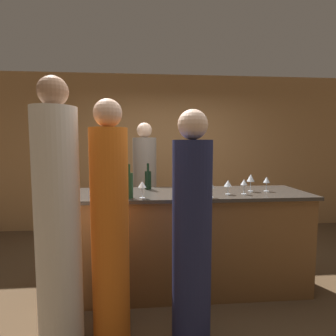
{
  "coord_description": "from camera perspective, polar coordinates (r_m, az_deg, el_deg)",
  "views": [
    {
      "loc": [
        -0.4,
        -2.71,
        1.55
      ],
      "look_at": [
        -0.17,
        0.1,
        1.3
      ],
      "focal_mm": 28.0,
      "sensor_mm": 36.0,
      "label": 1
    }
  ],
  "objects": [
    {
      "name": "wine_bottle_0",
      "position": [
        2.74,
        5.42,
        -3.25
      ],
      "size": [
        0.07,
        0.07,
        0.28
      ],
      "color": "#19381E",
      "rests_on": "bar_counter"
    },
    {
      "name": "wine_bottle_2",
      "position": [
        2.49,
        -8.47,
        -3.64
      ],
      "size": [
        0.08,
        0.08,
        0.32
      ],
      "color": "#19381E",
      "rests_on": "bar_counter"
    },
    {
      "name": "wine_glass_1",
      "position": [
        2.52,
        9.29,
        -3.65
      ],
      "size": [
        0.07,
        0.07,
        0.16
      ],
      "color": "silver",
      "rests_on": "bar_counter"
    },
    {
      "name": "wine_glass_2",
      "position": [
        2.61,
        -9.97,
        -3.23
      ],
      "size": [
        0.07,
        0.07,
        0.17
      ],
      "color": "silver",
      "rests_on": "bar_counter"
    },
    {
      "name": "guest_0",
      "position": [
        2.05,
        5.2,
        -14.68
      ],
      "size": [
        0.3,
        0.3,
        1.81
      ],
      "color": "#1E234C",
      "rests_on": "ground_plane"
    },
    {
      "name": "wine_glass_0",
      "position": [
        2.72,
        12.92,
        -3.36
      ],
      "size": [
        0.08,
        0.08,
        0.14
      ],
      "color": "silver",
      "rests_on": "bar_counter"
    },
    {
      "name": "back_wall",
      "position": [
        4.84,
        0.08,
        3.35
      ],
      "size": [
        8.0,
        0.06,
        2.8
      ],
      "color": "#A37547",
      "rests_on": "ground_plane"
    },
    {
      "name": "wine_glass_3",
      "position": [
        2.67,
        -12.4,
        -3.12
      ],
      "size": [
        0.07,
        0.07,
        0.17
      ],
      "color": "silver",
      "rests_on": "bar_counter"
    },
    {
      "name": "guest_1",
      "position": [
        2.14,
        -12.48,
        -12.72
      ],
      "size": [
        0.29,
        0.29,
        1.89
      ],
      "color": "orange",
      "rests_on": "ground_plane"
    },
    {
      "name": "wine_bottle_1",
      "position": [
        2.96,
        -4.37,
        -2.52
      ],
      "size": [
        0.07,
        0.07,
        0.29
      ],
      "color": "black",
      "rests_on": "bar_counter"
    },
    {
      "name": "bar_counter",
      "position": [
        2.93,
        3.64,
        -15.39
      ],
      "size": [
        2.59,
        0.74,
        1.05
      ],
      "color": "brown",
      "rests_on": "ground_plane"
    },
    {
      "name": "wine_glass_6",
      "position": [
        2.96,
        17.55,
        -2.12
      ],
      "size": [
        0.08,
        0.08,
        0.19
      ],
      "color": "silver",
      "rests_on": "bar_counter"
    },
    {
      "name": "wine_glass_4",
      "position": [
        2.76,
        16.22,
        -3.1
      ],
      "size": [
        0.07,
        0.07,
        0.15
      ],
      "color": "silver",
      "rests_on": "bar_counter"
    },
    {
      "name": "ground_plane",
      "position": [
        3.15,
        3.58,
        -24.39
      ],
      "size": [
        14.0,
        14.0,
        0.0
      ],
      "primitive_type": "plane",
      "color": "#4C3823"
    },
    {
      "name": "wine_glass_5",
      "position": [
        3.01,
        20.67,
        -2.5
      ],
      "size": [
        0.07,
        0.07,
        0.16
      ],
      "color": "silver",
      "rests_on": "bar_counter"
    },
    {
      "name": "bartender",
      "position": [
        3.66,
        -5.06,
        -5.68
      ],
      "size": [
        0.32,
        0.32,
        1.85
      ],
      "rotation": [
        0.0,
        0.0,
        3.14
      ],
      "color": "gray",
      "rests_on": "ground_plane"
    },
    {
      "name": "guest_2",
      "position": [
        2.07,
        -22.8,
        -12.04
      ],
      "size": [
        0.31,
        0.31,
        2.02
      ],
      "color": "silver",
      "rests_on": "ground_plane"
    },
    {
      "name": "wine_glass_7",
      "position": [
        2.47,
        -5.66,
        -3.67
      ],
      "size": [
        0.08,
        0.08,
        0.16
      ],
      "color": "silver",
      "rests_on": "bar_counter"
    }
  ]
}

